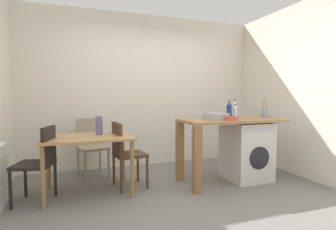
{
  "coord_description": "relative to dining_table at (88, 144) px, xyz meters",
  "views": [
    {
      "loc": [
        -1.19,
        -2.89,
        1.25
      ],
      "look_at": [
        0.0,
        0.45,
        1.0
      ],
      "focal_mm": 27.9,
      "sensor_mm": 36.0,
      "label": 1
    }
  ],
  "objects": [
    {
      "name": "ground_plane",
      "position": [
        1.04,
        -0.57,
        -0.64
      ],
      "size": [
        5.46,
        5.46,
        0.0
      ],
      "primitive_type": "plane",
      "color": "slate"
    },
    {
      "name": "wall_back",
      "position": [
        1.04,
        1.18,
        0.71
      ],
      "size": [
        4.6,
        0.1,
        2.7
      ],
      "primitive_type": "cube",
      "color": "silver",
      "rests_on": "ground_plane"
    },
    {
      "name": "wall_counter_side",
      "position": [
        3.19,
        -0.57,
        0.71
      ],
      "size": [
        0.1,
        3.8,
        2.7
      ],
      "primitive_type": "cube",
      "color": "silver",
      "rests_on": "ground_plane"
    },
    {
      "name": "dining_table",
      "position": [
        0.0,
        0.0,
        0.0
      ],
      "size": [
        1.1,
        0.76,
        0.74
      ],
      "color": "tan",
      "rests_on": "ground_plane"
    },
    {
      "name": "chair_person_seat",
      "position": [
        -0.55,
        -0.12,
        -0.14
      ],
      "size": [
        0.49,
        0.49,
        0.9
      ],
      "rotation": [
        0.0,
        0.0,
        1.31
      ],
      "color": "black",
      "rests_on": "ground_plane"
    },
    {
      "name": "chair_opposite",
      "position": [
        0.48,
        0.04,
        -0.14
      ],
      "size": [
        0.45,
        0.45,
        0.9
      ],
      "rotation": [
        0.0,
        0.0,
        -1.44
      ],
      "color": "#4C3323",
      "rests_on": "ground_plane"
    },
    {
      "name": "chair_spare_by_wall",
      "position": [
        0.08,
        0.77,
        -0.14
      ],
      "size": [
        0.49,
        0.49,
        0.9
      ],
      "rotation": [
        0.0,
        0.0,
        3.42
      ],
      "color": "gray",
      "rests_on": "ground_plane"
    },
    {
      "name": "kitchen_counter",
      "position": [
        1.8,
        -0.19,
        0.12
      ],
      "size": [
        1.5,
        0.68,
        0.92
      ],
      "color": "#9E7042",
      "rests_on": "ground_plane"
    },
    {
      "name": "washing_machine",
      "position": [
        2.27,
        -0.2,
        -0.21
      ],
      "size": [
        0.6,
        0.61,
        0.86
      ],
      "color": "silver",
      "rests_on": "ground_plane"
    },
    {
      "name": "sink_basin",
      "position": [
        1.75,
        -0.19,
        0.32
      ],
      "size": [
        0.38,
        0.38,
        0.09
      ],
      "primitive_type": "cylinder",
      "color": "#9EA0A5",
      "rests_on": "kitchen_counter"
    },
    {
      "name": "tap",
      "position": [
        1.75,
        -0.01,
        0.42
      ],
      "size": [
        0.02,
        0.02,
        0.28
      ],
      "primitive_type": "cylinder",
      "color": "#B2B2B7",
      "rests_on": "kitchen_counter"
    },
    {
      "name": "bottle_tall_green",
      "position": [
        2.04,
        -0.08,
        0.4
      ],
      "size": [
        0.08,
        0.08,
        0.27
      ],
      "color": "navy",
      "rests_on": "kitchen_counter"
    },
    {
      "name": "bottle_squat_brown",
      "position": [
        2.12,
        -0.11,
        0.37
      ],
      "size": [
        0.07,
        0.07,
        0.22
      ],
      "color": "silver",
      "rests_on": "kitchen_counter"
    },
    {
      "name": "bottle_clear_small",
      "position": [
        2.24,
        0.07,
        0.41
      ],
      "size": [
        0.07,
        0.07,
        0.29
      ],
      "color": "silver",
      "rests_on": "kitchen_counter"
    },
    {
      "name": "mixing_bowl",
      "position": [
        1.87,
        -0.39,
        0.31
      ],
      "size": [
        0.2,
        0.2,
        0.05
      ],
      "color": "#D84C38",
      "rests_on": "kitchen_counter"
    },
    {
      "name": "utensil_crock",
      "position": [
        2.64,
        -0.14,
        0.35
      ],
      "size": [
        0.11,
        0.11,
        0.3
      ],
      "color": "gray",
      "rests_on": "kitchen_counter"
    },
    {
      "name": "vase",
      "position": [
        0.15,
        0.1,
        0.22
      ],
      "size": [
        0.09,
        0.09,
        0.24
      ],
      "primitive_type": "cylinder",
      "color": "slate",
      "rests_on": "dining_table"
    },
    {
      "name": "scissors",
      "position": [
        1.96,
        -0.29,
        0.28
      ],
      "size": [
        0.15,
        0.06,
        0.01
      ],
      "color": "#B2B2B7",
      "rests_on": "kitchen_counter"
    }
  ]
}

